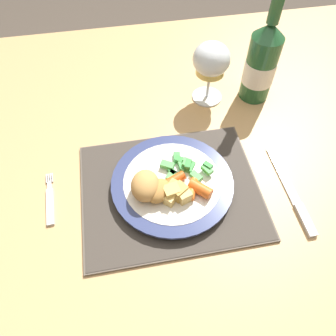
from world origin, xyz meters
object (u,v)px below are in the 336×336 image
object	(u,v)px
dining_table	(180,155)
wine_glass	(211,62)
dinner_plate	(172,183)
fork	(50,202)
bottle	(261,63)
table_knife	(294,197)

from	to	relation	value
dining_table	wine_glass	distance (m)	0.24
dinner_plate	fork	bearing A→B (deg)	178.05
wine_glass	dining_table	bearing A→B (deg)	-130.28
fork	wine_glass	distance (m)	0.47
dinner_plate	fork	xyz separation A→B (m)	(-0.25, 0.01, -0.01)
dinner_plate	bottle	world-z (taller)	bottle
bottle	dinner_plate	bearing A→B (deg)	-136.66
table_knife	wine_glass	size ratio (longest dim) A/B	1.42
dinner_plate	bottle	distance (m)	0.36
dining_table	bottle	bearing A→B (deg)	24.20
table_knife	dinner_plate	bearing A→B (deg)	164.44
dining_table	bottle	xyz separation A→B (m)	(0.21, 0.09, 0.18)
fork	bottle	xyz separation A→B (m)	(0.50, 0.23, 0.09)
dining_table	bottle	world-z (taller)	bottle
fork	bottle	world-z (taller)	bottle
table_knife	wine_glass	bearing A→B (deg)	107.00
fork	dinner_plate	bearing A→B (deg)	-1.95
table_knife	wine_glass	world-z (taller)	wine_glass
dining_table	fork	bearing A→B (deg)	-154.48
dining_table	table_knife	bearing A→B (deg)	-48.70
dining_table	table_knife	size ratio (longest dim) A/B	6.03
dining_table	fork	world-z (taller)	fork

